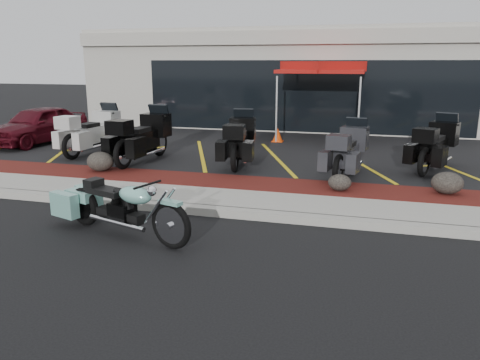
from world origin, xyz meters
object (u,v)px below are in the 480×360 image
(touring_white, at_px, (110,126))
(popup_canopy, at_px, (322,69))
(parked_car, at_px, (38,125))
(traffic_cone, at_px, (278,135))
(hero_cruiser, at_px, (171,218))

(touring_white, xyz_separation_m, popup_canopy, (5.95, 3.81, 1.66))
(touring_white, height_order, parked_car, touring_white)
(traffic_cone, bearing_deg, popup_canopy, 42.33)
(parked_car, height_order, traffic_cone, parked_car)
(touring_white, bearing_deg, popup_canopy, -51.86)
(popup_canopy, bearing_deg, traffic_cone, -161.51)
(popup_canopy, bearing_deg, parked_car, 178.03)
(hero_cruiser, xyz_separation_m, touring_white, (-4.80, 6.54, 0.36))
(parked_car, relative_size, popup_canopy, 0.96)
(parked_car, height_order, popup_canopy, popup_canopy)
(traffic_cone, distance_m, popup_canopy, 2.75)
(hero_cruiser, distance_m, traffic_cone, 9.19)
(touring_white, bearing_deg, traffic_cone, -54.97)
(touring_white, xyz_separation_m, traffic_cone, (4.68, 2.65, -0.48))
(hero_cruiser, height_order, popup_canopy, popup_canopy)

